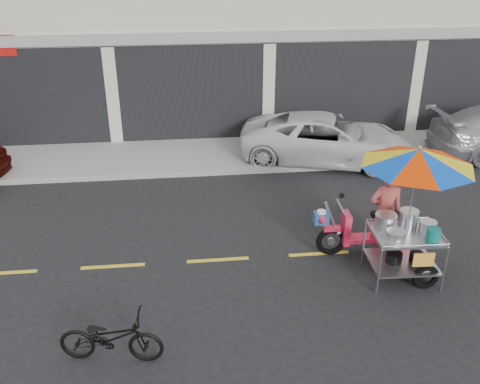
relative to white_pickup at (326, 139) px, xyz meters
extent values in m
plane|color=black|center=(-1.34, -4.70, -0.64)|extent=(90.00, 90.00, 0.00)
cube|color=gray|center=(-1.34, 0.80, -0.57)|extent=(45.00, 3.00, 0.15)
cube|color=black|center=(-1.34, 1.77, 0.81)|extent=(35.28, 0.06, 2.90)
cube|color=gray|center=(-1.34, 1.75, 2.46)|extent=(36.00, 0.12, 0.30)
cube|color=gold|center=(-1.34, -4.70, -0.64)|extent=(42.00, 0.10, 0.01)
imported|color=silver|center=(0.00, 0.00, 0.00)|extent=(5.03, 3.27, 1.29)
imported|color=black|center=(-5.08, -7.19, -0.24)|extent=(1.61, 0.78, 0.81)
torus|color=black|center=(-1.12, -4.73, -0.35)|extent=(0.61, 0.14, 0.60)
torus|color=black|center=(0.46, -4.80, -0.35)|extent=(0.61, 0.14, 0.60)
cylinder|color=#9EA0A5|center=(-1.12, -4.73, -0.35)|extent=(0.15, 0.07, 0.15)
cylinder|color=#9EA0A5|center=(0.46, -4.80, -0.35)|extent=(0.15, 0.07, 0.15)
cube|color=red|center=(-1.12, -4.73, -0.06)|extent=(0.34, 0.14, 0.08)
cylinder|color=#9EA0A5|center=(-1.12, -4.73, 0.10)|extent=(0.39, 0.07, 0.85)
cube|color=red|center=(-0.86, -4.74, -0.06)|extent=(0.14, 0.36, 0.63)
cube|color=red|center=(-0.38, -4.76, -0.31)|extent=(0.86, 0.33, 0.08)
cube|color=red|center=(0.09, -4.78, -0.06)|extent=(0.80, 0.31, 0.42)
cube|color=black|center=(-0.01, -4.78, 0.18)|extent=(0.70, 0.28, 0.11)
cylinder|color=#9EA0A5|center=(-0.99, -4.74, 0.41)|extent=(0.06, 0.58, 0.04)
sphere|color=black|center=(-0.92, -4.53, 0.54)|extent=(0.11, 0.11, 0.11)
cylinder|color=white|center=(-0.99, -4.74, -0.14)|extent=(0.13, 0.13, 0.05)
cube|color=navy|center=(-1.35, -4.72, 0.18)|extent=(0.28, 0.24, 0.21)
cylinder|color=white|center=(-1.35, -4.72, 0.31)|extent=(0.18, 0.18, 0.05)
cone|color=red|center=(-1.36, -4.90, 0.20)|extent=(0.20, 0.24, 0.19)
torus|color=black|center=(0.26, -6.01, -0.41)|extent=(0.49, 0.13, 0.49)
cylinder|color=#9EA0A5|center=(-0.65, -6.07, -0.20)|extent=(0.04, 0.04, 0.90)
cylinder|color=#9EA0A5|center=(-0.61, -5.12, -0.20)|extent=(0.04, 0.04, 0.90)
cylinder|color=#9EA0A5|center=(0.51, -6.12, -0.20)|extent=(0.04, 0.04, 0.90)
cylinder|color=#9EA0A5|center=(0.55, -5.17, -0.20)|extent=(0.04, 0.04, 0.90)
cube|color=#9EA0A5|center=(-0.05, -5.62, -0.33)|extent=(1.20, 1.00, 0.03)
cube|color=#9EA0A5|center=(-0.05, -5.62, 0.25)|extent=(1.20, 1.00, 0.04)
cylinder|color=#9EA0A5|center=(-0.07, -6.10, 0.32)|extent=(1.16, 0.07, 0.03)
cylinder|color=#9EA0A5|center=(-0.03, -5.15, 0.32)|extent=(1.16, 0.07, 0.03)
cylinder|color=#9EA0A5|center=(-0.63, -5.60, 0.32)|extent=(0.06, 0.95, 0.03)
cylinder|color=#9EA0A5|center=(0.53, -5.65, 0.32)|extent=(0.06, 0.95, 0.03)
cylinder|color=#9EA0A5|center=(-0.03, -5.15, -0.33)|extent=(0.07, 0.79, 0.04)
cylinder|color=#9EA0A5|center=(-0.03, -5.15, 0.20)|extent=(0.07, 0.79, 0.04)
cube|color=gold|center=(0.09, -6.14, 0.04)|extent=(0.37, 0.04, 0.26)
cylinder|color=#B7B7BC|center=(-0.35, -5.40, 0.40)|extent=(0.40, 0.40, 0.26)
cylinder|color=#B7B7BC|center=(0.07, -5.40, 0.43)|extent=(0.35, 0.35, 0.31)
cylinder|color=#B7B7BC|center=(0.36, -5.59, 0.36)|extent=(0.31, 0.31, 0.17)
cylinder|color=#B7B7BC|center=(-0.32, -5.80, 0.35)|extent=(0.34, 0.34, 0.14)
cylinder|color=#0C6C65|center=(0.31, -5.90, 0.39)|extent=(0.24, 0.24, 0.23)
cylinder|color=black|center=(-0.20, -5.62, -0.22)|extent=(0.31, 0.31, 0.19)
cylinder|color=black|center=(0.22, -5.63, -0.23)|extent=(0.26, 0.26, 0.17)
cylinder|color=#9EA0A5|center=(0.01, -5.52, 1.05)|extent=(0.03, 0.03, 1.58)
sphere|color=#9EA0A5|center=(0.01, -5.52, 1.86)|extent=(0.06, 0.06, 0.06)
imported|color=#BD4843|center=(-0.12, -4.77, 0.25)|extent=(0.67, 0.45, 1.79)
camera|label=1|loc=(-3.88, -13.43, 5.06)|focal=40.00mm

